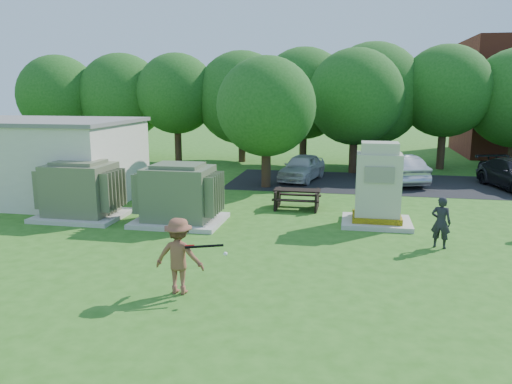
% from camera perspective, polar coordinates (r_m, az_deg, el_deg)
% --- Properties ---
extents(ground, '(120.00, 120.00, 0.00)m').
position_cam_1_polar(ground, '(12.67, -3.56, -9.37)').
color(ground, '#2D6619').
rests_on(ground, ground).
extents(service_building, '(10.00, 5.00, 3.20)m').
position_cam_1_polar(service_building, '(23.36, -25.96, 3.23)').
color(service_building, beige).
rests_on(service_building, ground).
extents(service_building_roof, '(10.20, 5.20, 0.15)m').
position_cam_1_polar(service_building_roof, '(23.21, -26.33, 7.32)').
color(service_building_roof, slate).
rests_on(service_building_roof, service_building).
extents(parking_strip, '(20.00, 6.00, 0.01)m').
position_cam_1_polar(parking_strip, '(25.64, 19.86, 0.74)').
color(parking_strip, '#232326').
rests_on(parking_strip, ground).
extents(transformer_left, '(3.00, 2.40, 2.07)m').
position_cam_1_polar(transformer_left, '(18.91, -19.39, 0.09)').
color(transformer_left, beige).
rests_on(transformer_left, ground).
extents(transformer_right, '(3.00, 2.40, 2.07)m').
position_cam_1_polar(transformer_right, '(17.34, -8.79, -0.38)').
color(transformer_right, beige).
rests_on(transformer_right, ground).
extents(generator_cabinet, '(2.32, 1.90, 2.82)m').
position_cam_1_polar(generator_cabinet, '(17.35, 13.76, 0.32)').
color(generator_cabinet, beige).
rests_on(generator_cabinet, ground).
extents(picnic_table, '(1.78, 1.33, 0.76)m').
position_cam_1_polar(picnic_table, '(19.35, 4.72, -0.53)').
color(picnic_table, black).
rests_on(picnic_table, ground).
extents(batter, '(1.14, 0.66, 1.75)m').
position_cam_1_polar(batter, '(11.40, -8.79, -7.24)').
color(batter, brown).
rests_on(batter, ground).
extents(person_by_generator, '(0.65, 0.53, 1.53)m').
position_cam_1_polar(person_by_generator, '(15.42, 20.38, -3.28)').
color(person_by_generator, black).
rests_on(person_by_generator, ground).
extents(car_white, '(2.37, 4.14, 1.33)m').
position_cam_1_polar(car_white, '(25.52, 5.29, 2.84)').
color(car_white, silver).
rests_on(car_white, ground).
extents(car_silver_a, '(2.95, 4.54, 1.41)m').
position_cam_1_polar(car_silver_a, '(25.59, 15.74, 2.57)').
color(car_silver_a, '#A1A2A6').
rests_on(car_silver_a, ground).
extents(batting_equipment, '(0.97, 0.38, 0.21)m').
position_cam_1_polar(batting_equipment, '(11.10, -5.89, -6.33)').
color(batting_equipment, black).
rests_on(batting_equipment, ground).
extents(tree_row, '(41.30, 13.30, 7.30)m').
position_cam_1_polar(tree_row, '(29.96, 8.85, 10.75)').
color(tree_row, '#47301E').
rests_on(tree_row, ground).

